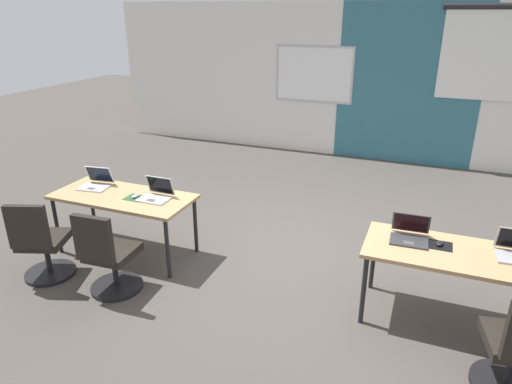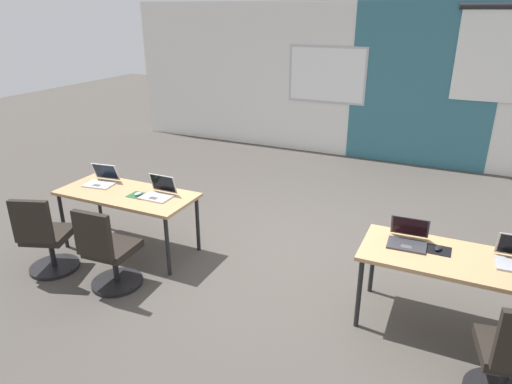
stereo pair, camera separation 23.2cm
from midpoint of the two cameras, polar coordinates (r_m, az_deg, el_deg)
The scene contains 13 objects.
ground_plane at distance 5.33m, azimuth 2.54°, elevation -7.96°, with size 24.00×24.00×0.00m.
back_wall_assembly at distance 8.78m, azimuth 12.28°, elevation 13.36°, with size 10.00×0.27×2.80m.
desk_near_left at distance 5.36m, azimuth -17.54°, elevation -0.99°, with size 1.60×0.70×0.72m.
desk_near_right at distance 4.28m, azimuth 22.74°, elevation -7.76°, with size 1.60×0.70×0.72m.
laptop_near_left_inner at distance 5.13m, azimuth -13.73°, elevation -0.30°, with size 0.33×0.30×0.23m.
mousepad_near_left_inner at distance 5.22m, azimuth -16.15°, elevation -0.72°, with size 0.22×0.19×0.00m.
mouse_near_left_inner at distance 5.21m, azimuth -16.17°, elevation -0.53°, with size 0.08×0.11×0.03m.
chair_near_left_inner at distance 4.76m, azimuth -19.35°, elevation -8.01°, with size 0.52×0.55×0.92m.
laptop_near_left_end at distance 5.67m, azimuth -20.61°, elevation 1.06°, with size 0.37×0.35×0.22m.
chair_near_left_end at distance 5.27m, azimuth -26.47°, elevation -6.18°, with size 0.56×0.61×0.92m.
laptop_near_right_inner at distance 4.30m, azimuth 17.27°, elevation -5.15°, with size 0.34×0.33×0.22m.
mousepad_near_right_inner at distance 4.30m, azimuth 20.59°, elevation -6.30°, with size 0.22×0.19×0.00m.
mouse_near_right_inner at distance 4.30m, azimuth 20.63°, elevation -6.07°, with size 0.07×0.11×0.03m.
Camera 1 is at (1.38, -4.42, 2.66)m, focal length 31.86 mm.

